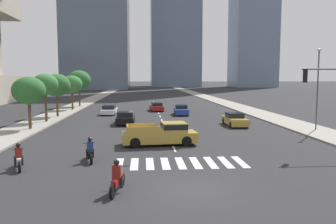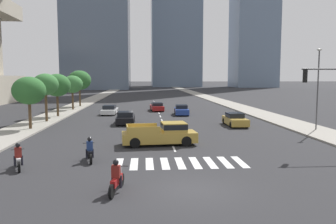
{
  "view_description": "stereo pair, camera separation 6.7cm",
  "coord_description": "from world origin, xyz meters",
  "px_view_note": "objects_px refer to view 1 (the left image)",
  "views": [
    {
      "loc": [
        -2.16,
        -14.55,
        5.03
      ],
      "look_at": [
        0.0,
        14.79,
        2.0
      ],
      "focal_mm": 36.05,
      "sensor_mm": 36.0,
      "label": 1
    },
    {
      "loc": [
        -2.09,
        -14.56,
        5.03
      ],
      "look_at": [
        0.0,
        14.79,
        2.0
      ],
      "focal_mm": 36.05,
      "sensor_mm": 36.0,
      "label": 2
    }
  ],
  "objects_px": {
    "motorcycle_lead": "(117,179)",
    "sedan_red_1": "(157,107)",
    "sedan_black_3": "(126,118)",
    "street_lamp_east": "(318,83)",
    "sedan_blue_0": "(181,110)",
    "street_tree_fifth": "(79,80)",
    "street_tree_second": "(45,85)",
    "motorcycle_trailing": "(19,159)",
    "sedan_gold_2": "(235,120)",
    "street_tree_fourth": "(72,84)",
    "street_tree_third": "(57,85)",
    "motorcycle_third": "(90,152)",
    "street_tree_nearest": "(29,91)",
    "sedan_white_4": "(109,110)",
    "pickup_truck": "(163,134)"
  },
  "relations": [
    {
      "from": "motorcycle_lead",
      "to": "sedan_red_1",
      "type": "xyz_separation_m",
      "value": [
        3.16,
        36.21,
        -0.01
      ]
    },
    {
      "from": "sedan_black_3",
      "to": "street_lamp_east",
      "type": "height_order",
      "value": "street_lamp_east"
    },
    {
      "from": "sedan_blue_0",
      "to": "sedan_black_3",
      "type": "bearing_deg",
      "value": -37.53
    },
    {
      "from": "motorcycle_lead",
      "to": "street_tree_fifth",
      "type": "relative_size",
      "value": 0.37
    },
    {
      "from": "motorcycle_lead",
      "to": "sedan_blue_0",
      "type": "relative_size",
      "value": 0.52
    },
    {
      "from": "street_tree_second",
      "to": "street_tree_fifth",
      "type": "xyz_separation_m",
      "value": [
        0.0,
        19.9,
        0.32
      ]
    },
    {
      "from": "sedan_blue_0",
      "to": "street_lamp_east",
      "type": "bearing_deg",
      "value": 39.82
    },
    {
      "from": "motorcycle_trailing",
      "to": "sedan_black_3",
      "type": "height_order",
      "value": "motorcycle_trailing"
    },
    {
      "from": "motorcycle_trailing",
      "to": "street_tree_second",
      "type": "xyz_separation_m",
      "value": [
        -3.96,
        19.53,
        3.64
      ]
    },
    {
      "from": "sedan_gold_2",
      "to": "street_tree_fourth",
      "type": "xyz_separation_m",
      "value": [
        -20.33,
        17.95,
        3.35
      ]
    },
    {
      "from": "street_tree_fourth",
      "to": "street_tree_fifth",
      "type": "relative_size",
      "value": 0.85
    },
    {
      "from": "street_lamp_east",
      "to": "street_tree_third",
      "type": "height_order",
      "value": "street_lamp_east"
    },
    {
      "from": "street_lamp_east",
      "to": "motorcycle_trailing",
      "type": "bearing_deg",
      "value": -153.13
    },
    {
      "from": "street_tree_third",
      "to": "motorcycle_third",
      "type": "bearing_deg",
      "value": -71.75
    },
    {
      "from": "street_tree_nearest",
      "to": "street_tree_fifth",
      "type": "relative_size",
      "value": 0.82
    },
    {
      "from": "sedan_red_1",
      "to": "street_tree_nearest",
      "type": "bearing_deg",
      "value": 140.67
    },
    {
      "from": "motorcycle_lead",
      "to": "street_tree_fourth",
      "type": "xyz_separation_m",
      "value": [
        -9.64,
        37.73,
        3.39
      ]
    },
    {
      "from": "street_lamp_east",
      "to": "sedan_red_1",
      "type": "bearing_deg",
      "value": 124.92
    },
    {
      "from": "sedan_gold_2",
      "to": "street_lamp_east",
      "type": "distance_m",
      "value": 8.68
    },
    {
      "from": "street_tree_third",
      "to": "street_tree_fourth",
      "type": "height_order",
      "value": "street_tree_third"
    },
    {
      "from": "sedan_blue_0",
      "to": "street_lamp_east",
      "type": "height_order",
      "value": "street_lamp_east"
    },
    {
      "from": "motorcycle_lead",
      "to": "sedan_blue_0",
      "type": "distance_m",
      "value": 31.09
    },
    {
      "from": "motorcycle_lead",
      "to": "street_tree_fourth",
      "type": "bearing_deg",
      "value": 25.08
    },
    {
      "from": "motorcycle_trailing",
      "to": "sedan_white_4",
      "type": "bearing_deg",
      "value": -26.27
    },
    {
      "from": "sedan_blue_0",
      "to": "street_tree_fifth",
      "type": "height_order",
      "value": "street_tree_fifth"
    },
    {
      "from": "sedan_white_4",
      "to": "street_lamp_east",
      "type": "relative_size",
      "value": 0.62
    },
    {
      "from": "sedan_blue_0",
      "to": "street_tree_nearest",
      "type": "xyz_separation_m",
      "value": [
        -15.9,
        -12.2,
        3.15
      ]
    },
    {
      "from": "pickup_truck",
      "to": "sedan_red_1",
      "type": "bearing_deg",
      "value": 83.63
    },
    {
      "from": "sedan_red_1",
      "to": "street_tree_second",
      "type": "distance_m",
      "value": 18.28
    },
    {
      "from": "sedan_blue_0",
      "to": "street_tree_fourth",
      "type": "bearing_deg",
      "value": -112.08
    },
    {
      "from": "motorcycle_lead",
      "to": "street_tree_fourth",
      "type": "height_order",
      "value": "street_tree_fourth"
    },
    {
      "from": "motorcycle_lead",
      "to": "motorcycle_third",
      "type": "relative_size",
      "value": 1.04
    },
    {
      "from": "motorcycle_third",
      "to": "sedan_red_1",
      "type": "distance_m",
      "value": 30.98
    },
    {
      "from": "street_tree_fifth",
      "to": "sedan_black_3",
      "type": "bearing_deg",
      "value": -67.6
    },
    {
      "from": "street_tree_third",
      "to": "sedan_white_4",
      "type": "bearing_deg",
      "value": 26.73
    },
    {
      "from": "motorcycle_lead",
      "to": "street_lamp_east",
      "type": "height_order",
      "value": "street_lamp_east"
    },
    {
      "from": "motorcycle_trailing",
      "to": "sedan_red_1",
      "type": "bearing_deg",
      "value": -37.1
    },
    {
      "from": "motorcycle_lead",
      "to": "street_tree_fourth",
      "type": "relative_size",
      "value": 0.43
    },
    {
      "from": "street_lamp_east",
      "to": "sedan_black_3",
      "type": "bearing_deg",
      "value": 161.02
    },
    {
      "from": "motorcycle_trailing",
      "to": "street_tree_third",
      "type": "distance_m",
      "value": 25.08
    },
    {
      "from": "pickup_truck",
      "to": "street_tree_third",
      "type": "distance_m",
      "value": 22.29
    },
    {
      "from": "motorcycle_lead",
      "to": "street_tree_second",
      "type": "bearing_deg",
      "value": 32.9
    },
    {
      "from": "sedan_white_4",
      "to": "street_lamp_east",
      "type": "xyz_separation_m",
      "value": [
        20.85,
        -15.94,
        3.93
      ]
    },
    {
      "from": "sedan_gold_2",
      "to": "street_tree_fifth",
      "type": "height_order",
      "value": "street_tree_fifth"
    },
    {
      "from": "street_tree_second",
      "to": "motorcycle_trailing",
      "type": "bearing_deg",
      "value": -78.55
    },
    {
      "from": "street_tree_nearest",
      "to": "pickup_truck",
      "type": "bearing_deg",
      "value": -32.87
    },
    {
      "from": "sedan_red_1",
      "to": "street_tree_nearest",
      "type": "xyz_separation_m",
      "value": [
        -12.8,
        -17.96,
        3.19
      ]
    },
    {
      "from": "sedan_red_1",
      "to": "street_tree_third",
      "type": "distance_m",
      "value": 15.25
    },
    {
      "from": "motorcycle_lead",
      "to": "street_tree_fifth",
      "type": "xyz_separation_m",
      "value": [
        -9.64,
        43.58,
        3.96
      ]
    },
    {
      "from": "street_tree_second",
      "to": "street_lamp_east",
      "type": "bearing_deg",
      "value": -16.18
    }
  ]
}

